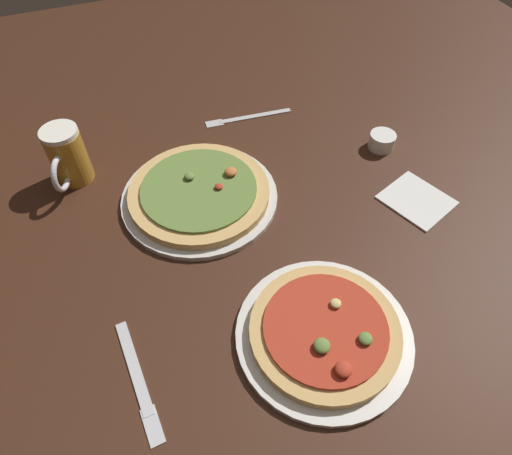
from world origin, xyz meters
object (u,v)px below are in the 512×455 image
object	(u,v)px
pizza_plate_far	(200,194)
knife_right	(138,380)
napkin_folded	(417,199)
pizza_plate_near	(325,332)
fork_left	(246,117)
ramekin_sauce	(382,141)
beer_mug_dark	(67,157)

from	to	relation	value
pizza_plate_far	knife_right	bearing A→B (deg)	-121.08
napkin_folded	knife_right	world-z (taller)	napkin_folded
pizza_plate_near	fork_left	distance (m)	0.63
pizza_plate_near	knife_right	bearing A→B (deg)	172.44
ramekin_sauce	fork_left	distance (m)	0.35
fork_left	ramekin_sauce	bearing A→B (deg)	-41.00
ramekin_sauce	fork_left	xyz separation A→B (m)	(-0.26, 0.23, -0.02)
pizza_plate_far	beer_mug_dark	size ratio (longest dim) A/B	2.55
beer_mug_dark	ramekin_sauce	distance (m)	0.72
beer_mug_dark	knife_right	world-z (taller)	beer_mug_dark
beer_mug_dark	ramekin_sauce	world-z (taller)	beer_mug_dark
pizza_plate_far	napkin_folded	bearing A→B (deg)	-22.22
ramekin_sauce	napkin_folded	distance (m)	0.18
pizza_plate_far	napkin_folded	xyz separation A→B (m)	(0.43, -0.18, -0.01)
pizza_plate_near	beer_mug_dark	distance (m)	0.65
ramekin_sauce	knife_right	distance (m)	0.75
pizza_plate_near	fork_left	bearing A→B (deg)	81.29
knife_right	pizza_plate_near	bearing A→B (deg)	-7.56
beer_mug_dark	ramekin_sauce	xyz separation A→B (m)	(0.70, -0.16, -0.05)
beer_mug_dark	fork_left	world-z (taller)	beer_mug_dark
pizza_plate_near	napkin_folded	world-z (taller)	pizza_plate_near
pizza_plate_far	napkin_folded	distance (m)	0.47
pizza_plate_near	knife_right	world-z (taller)	pizza_plate_near
beer_mug_dark	knife_right	bearing A→B (deg)	-86.41
beer_mug_dark	knife_right	xyz separation A→B (m)	(0.03, -0.51, -0.06)
fork_left	knife_right	distance (m)	0.71
pizza_plate_near	fork_left	world-z (taller)	pizza_plate_near
ramekin_sauce	knife_right	bearing A→B (deg)	-152.02
ramekin_sauce	napkin_folded	size ratio (longest dim) A/B	0.46
pizza_plate_near	ramekin_sauce	size ratio (longest dim) A/B	4.88
pizza_plate_far	beer_mug_dark	distance (m)	0.30
napkin_folded	beer_mug_dark	bearing A→B (deg)	153.17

